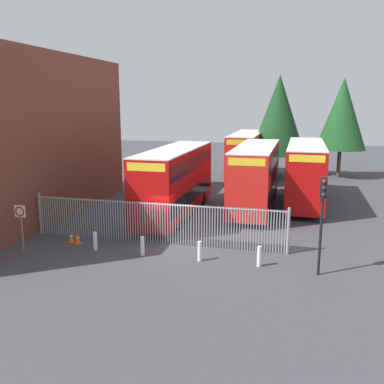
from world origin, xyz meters
The scene contains 17 objects.
ground_plane centered at (0.00, 8.00, 0.00)m, with size 100.00×100.00×0.00m, color #3D3D42.
depot_building_brick centered at (-11.45, 2.39, 5.17)m, with size 6.55×20.00×10.35m, color brown.
palisade_fence centered at (-0.99, 0.00, 1.18)m, with size 13.84×0.14×2.35m.
double_decker_bus_near_gate centered at (3.31, 8.96, 2.42)m, with size 2.54×10.81×4.42m.
double_decker_bus_behind_fence_left centered at (-1.55, 5.69, 2.42)m, with size 2.54×10.81×4.42m.
double_decker_bus_behind_fence_right centered at (6.65, 11.36, 2.42)m, with size 2.54×10.81×4.42m.
double_decker_bus_far_back centered at (1.15, 20.98, 2.42)m, with size 2.54×10.81×4.42m.
bollard_near_left centered at (-3.57, -1.80, 0.47)m, with size 0.20×0.20×0.95m, color silver.
bollard_center_front centered at (-0.99, -1.92, 0.47)m, with size 0.20×0.20×0.95m, color silver.
bollard_near_right centered at (1.89, -1.98, 0.47)m, with size 0.20×0.20×0.95m, color silver.
bollard_far_right centered at (4.67, -1.99, 0.47)m, with size 0.20×0.20×0.95m, color silver.
traffic_cone_by_gate centered at (-4.92, -1.14, 0.29)m, with size 0.34×0.34×0.59m.
traffic_cone_mid_forecourt centered at (-5.37, -1.00, 0.29)m, with size 0.34×0.34×0.59m.
speed_limit_sign_post centered at (-7.03, -2.81, 1.78)m, with size 0.60×0.14×2.40m.
traffic_light_kerbside centered at (7.25, -2.33, 2.99)m, with size 0.28×0.33×4.30m.
tree_tall_back centered at (9.98, 23.77, 6.20)m, with size 4.79×4.79×9.64m.
tree_short_side centered at (4.00, 22.63, 6.08)m, with size 5.38×5.38×9.93m.
Camera 1 is at (6.24, -20.56, 7.32)m, focal length 40.09 mm.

